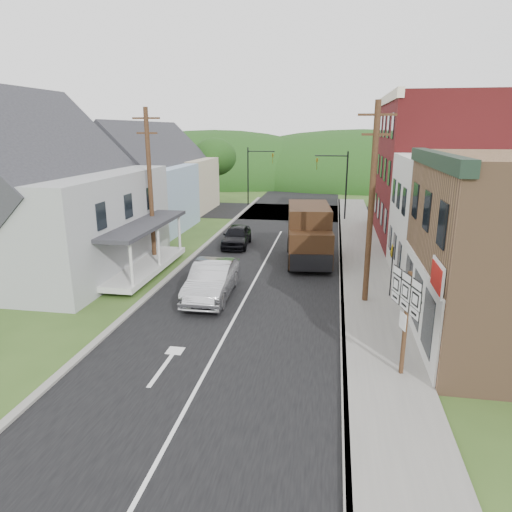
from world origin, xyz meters
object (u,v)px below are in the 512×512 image
at_px(dark_sedan, 237,236).
at_px(warning_sign, 392,263).
at_px(delivery_van, 309,234).
at_px(silver_sedan, 212,280).
at_px(route_sign_cluster, 405,309).

relative_size(dark_sedan, warning_sign, 1.65).
bearing_deg(delivery_van, silver_sedan, -126.84).
distance_m(delivery_van, warning_sign, 7.12).
xyz_separation_m(dark_sedan, warning_sign, (9.27, -8.62, 1.07)).
bearing_deg(silver_sedan, dark_sedan, 93.62).
bearing_deg(dark_sedan, silver_sedan, -87.65).
distance_m(silver_sedan, route_sign_cluster, 10.09).
xyz_separation_m(silver_sedan, warning_sign, (8.36, 1.28, 0.93)).
height_order(dark_sedan, warning_sign, warning_sign).
xyz_separation_m(dark_sedan, route_sign_cluster, (8.82, -15.97, 1.68)).
relative_size(silver_sedan, route_sign_cluster, 1.50).
distance_m(silver_sedan, dark_sedan, 9.94).
bearing_deg(dark_sedan, route_sign_cluster, -64.01).
xyz_separation_m(silver_sedan, dark_sedan, (-0.91, 9.90, -0.14)).
xyz_separation_m(delivery_van, warning_sign, (4.20, -5.75, 0.08)).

